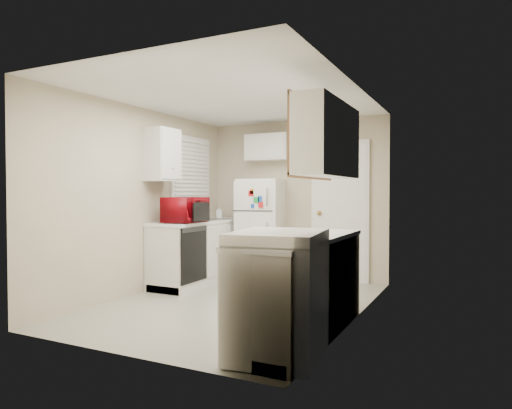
% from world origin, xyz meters
% --- Properties ---
extents(floor, '(3.80, 3.80, 0.00)m').
position_xyz_m(floor, '(0.00, 0.00, 0.00)').
color(floor, '#B3B09D').
rests_on(floor, ground).
extents(ceiling, '(3.80, 3.80, 0.00)m').
position_xyz_m(ceiling, '(0.00, 0.00, 2.40)').
color(ceiling, white).
rests_on(ceiling, floor).
extents(wall_left, '(3.80, 3.80, 0.00)m').
position_xyz_m(wall_left, '(-1.40, 0.00, 1.20)').
color(wall_left, '#BFB295').
rests_on(wall_left, floor).
extents(wall_right, '(3.80, 3.80, 0.00)m').
position_xyz_m(wall_right, '(1.40, 0.00, 1.20)').
color(wall_right, '#BFB295').
rests_on(wall_right, floor).
extents(wall_back, '(2.80, 2.80, 0.00)m').
position_xyz_m(wall_back, '(0.00, 1.90, 1.20)').
color(wall_back, '#BFB295').
rests_on(wall_back, floor).
extents(wall_front, '(2.80, 2.80, 0.00)m').
position_xyz_m(wall_front, '(0.00, -1.90, 1.20)').
color(wall_front, '#BFB295').
rests_on(wall_front, floor).
extents(left_counter, '(0.60, 1.80, 0.90)m').
position_xyz_m(left_counter, '(-1.10, 0.90, 0.45)').
color(left_counter, silver).
rests_on(left_counter, floor).
extents(dishwasher, '(0.03, 0.58, 0.72)m').
position_xyz_m(dishwasher, '(-0.81, 0.30, 0.49)').
color(dishwasher, black).
rests_on(dishwasher, floor).
extents(sink, '(0.54, 0.74, 0.16)m').
position_xyz_m(sink, '(-1.10, 1.05, 0.86)').
color(sink, gray).
rests_on(sink, left_counter).
extents(microwave, '(0.64, 0.40, 0.41)m').
position_xyz_m(microwave, '(-0.98, 0.37, 1.05)').
color(microwave, '#95060F').
rests_on(microwave, left_counter).
extents(soap_bottle, '(0.12, 0.12, 0.20)m').
position_xyz_m(soap_bottle, '(-1.15, 1.53, 1.00)').
color(soap_bottle, white).
rests_on(soap_bottle, left_counter).
extents(window_blinds, '(0.10, 0.98, 1.08)m').
position_xyz_m(window_blinds, '(-1.36, 1.05, 1.60)').
color(window_blinds, silver).
rests_on(window_blinds, wall_left).
extents(upper_cabinet_left, '(0.30, 0.45, 0.70)m').
position_xyz_m(upper_cabinet_left, '(-1.25, 0.22, 1.80)').
color(upper_cabinet_left, silver).
rests_on(upper_cabinet_left, wall_left).
extents(refrigerator, '(0.69, 0.68, 1.50)m').
position_xyz_m(refrigerator, '(-0.44, 1.58, 0.75)').
color(refrigerator, white).
rests_on(refrigerator, floor).
extents(cabinet_over_fridge, '(0.70, 0.30, 0.40)m').
position_xyz_m(cabinet_over_fridge, '(-0.40, 1.75, 2.00)').
color(cabinet_over_fridge, silver).
rests_on(cabinet_over_fridge, wall_back).
extents(interior_door, '(0.86, 0.06, 2.08)m').
position_xyz_m(interior_door, '(0.70, 1.86, 1.02)').
color(interior_door, white).
rests_on(interior_door, floor).
extents(right_counter, '(0.60, 2.00, 0.90)m').
position_xyz_m(right_counter, '(1.10, -0.80, 0.45)').
color(right_counter, silver).
rests_on(right_counter, floor).
extents(stove, '(0.78, 0.91, 1.01)m').
position_xyz_m(stove, '(1.12, -1.37, 0.50)').
color(stove, white).
rests_on(stove, floor).
extents(upper_cabinet_right, '(0.30, 1.20, 0.70)m').
position_xyz_m(upper_cabinet_right, '(1.25, -0.50, 1.80)').
color(upper_cabinet_right, silver).
rests_on(upper_cabinet_right, wall_right).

